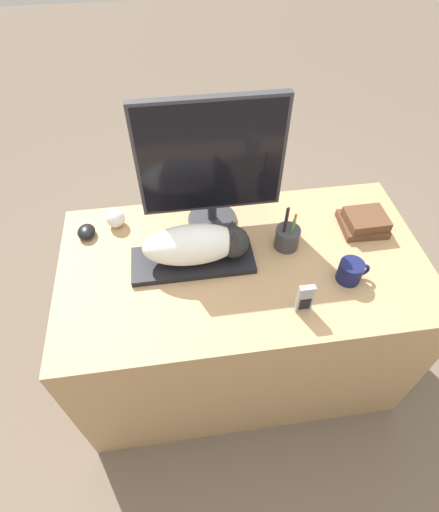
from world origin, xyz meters
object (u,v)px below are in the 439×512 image
Objects in this scene: book_stack at (364,222)px; baseball at (116,218)px; cat at (200,244)px; coffee_mug at (351,271)px; keyboard at (193,260)px; monitor at (211,163)px; pen_cup at (287,237)px; computer_mouse at (86,232)px; phone at (305,299)px.

baseball is at bearing 171.07° from book_stack.
cat is 3.31× the size of coffee_mug.
keyboard is 0.09m from cat.
cat reaches higher than coffee_mug.
monitor is (0.10, 0.21, 0.27)m from keyboard.
pen_cup is at bearing -33.74° from monitor.
computer_mouse is 1.12× the size of baseball.
pen_cup reaches higher than baseball.
pen_cup reaches higher than phone.
cat is at bearing -37.70° from baseball.
coffee_mug is 1.56× the size of baseball.
keyboard is at bearing -172.73° from book_stack.
monitor is 0.57m from phone.
phone is 0.68× the size of book_stack.
monitor is 7.17× the size of baseball.
monitor is 2.66× the size of pen_cup.
pen_cup is 0.33m from book_stack.
keyboard is 0.56m from coffee_mug.
phone is at bearing -38.34° from baseball.
phone is at bearing -152.73° from coffee_mug.
computer_mouse is at bearing -178.77° from monitor.
pen_cup is (0.36, 0.03, 0.03)m from keyboard.
cat reaches higher than keyboard.
cat is (0.03, -0.00, 0.08)m from keyboard.
monitor is at bearing 71.14° from cat.
monitor is (0.07, 0.21, 0.19)m from cat.
cat is 3.14× the size of phone.
phone is (-0.20, -0.10, 0.02)m from coffee_mug.
baseball is (-0.82, 0.39, -0.00)m from coffee_mug.
phone is (0.24, -0.46, -0.22)m from monitor.
cat is 0.40m from baseball.
phone reaches higher than keyboard.
computer_mouse is 0.72× the size of coffee_mug.
baseball is (-0.64, 0.21, -0.01)m from pen_cup.
keyboard is at bearing 164.29° from coffee_mug.
monitor is 0.45m from baseball.
monitor is 0.56m from computer_mouse.
cat is at bearing -24.99° from computer_mouse.
coffee_mug is at bearing -25.45° from baseball.
baseball reaches higher than book_stack.
pen_cup is at bearing -17.76° from baseball.
coffee_mug is 0.65× the size of book_stack.
monitor reaches higher than book_stack.
pen_cup is (0.33, 0.03, -0.05)m from cat.
phone is (0.31, -0.25, -0.04)m from cat.
pen_cup is at bearing 86.53° from phone.
pen_cup reaches higher than coffee_mug.
monitor is at bearing -4.70° from baseball.
monitor is 0.65m from book_stack.
computer_mouse is (-0.49, -0.01, -0.26)m from monitor.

